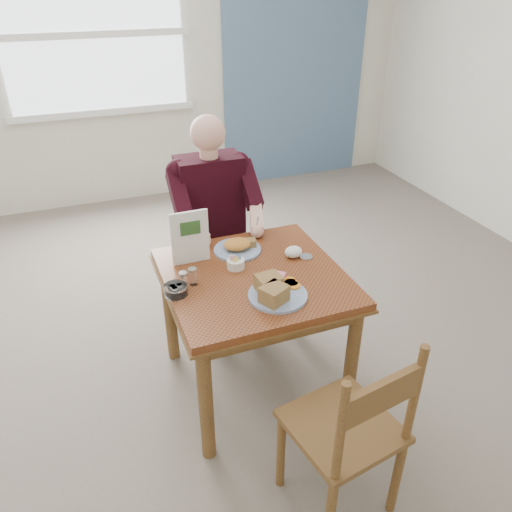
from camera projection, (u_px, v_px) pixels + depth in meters
name	position (u px, v px, depth m)	size (l,w,h in m)	color
floor	(254.00, 381.00, 2.95)	(6.00, 6.00, 0.00)	#6A6156
wall_back	(140.00, 55.00, 4.66)	(5.50, 5.50, 0.00)	beige
accent_panel	(296.00, 47.00, 5.14)	(1.60, 0.02, 2.80)	slate
lemon_wedge	(275.00, 305.00, 2.31)	(0.05, 0.04, 0.03)	yellow
napkin	(293.00, 252.00, 2.71)	(0.10, 0.08, 0.06)	white
metal_dish	(306.00, 257.00, 2.71)	(0.07, 0.07, 0.01)	silver
window	(93.00, 34.00, 4.41)	(1.72, 0.04, 1.42)	white
table	(254.00, 292.00, 2.63)	(0.92, 0.92, 0.75)	brown
chair_far	(212.00, 249.00, 3.35)	(0.42, 0.42, 0.95)	brown
chair_near	(350.00, 432.00, 2.04)	(0.48, 0.48, 0.95)	brown
diner	(214.00, 209.00, 3.11)	(0.53, 0.56, 1.39)	gray
near_plate	(275.00, 291.00, 2.38)	(0.36, 0.36, 0.10)	white
far_plate	(238.00, 246.00, 2.77)	(0.30, 0.30, 0.07)	white
caddy	(236.00, 264.00, 2.61)	(0.11, 0.11, 0.07)	white
shakers	(188.00, 278.00, 2.45)	(0.10, 0.07, 0.09)	white
creamer	(176.00, 290.00, 2.40)	(0.15, 0.15, 0.05)	white
menu	(190.00, 237.00, 2.60)	(0.20, 0.02, 0.30)	white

